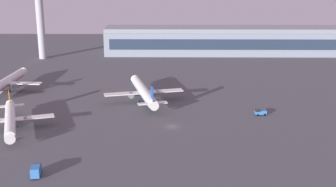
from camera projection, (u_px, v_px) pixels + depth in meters
name	position (u px, v px, depth m)	size (l,w,h in m)	color
ground_plane	(172.00, 127.00, 159.49)	(416.00, 416.00, 0.00)	#4C4C51
terminal_building	(241.00, 41.00, 281.40)	(164.21, 22.40, 16.40)	gray
control_tower	(40.00, 15.00, 263.25)	(8.00, 8.00, 44.43)	#A8A8B2
airplane_near_gate	(10.00, 120.00, 155.47)	(28.67, 36.44, 9.62)	silver
airplane_taxiway_distant	(144.00, 92.00, 187.15)	(32.15, 40.99, 10.65)	silver
airplane_terminal_side	(6.00, 82.00, 201.89)	(31.85, 40.90, 10.49)	silver
maintenance_van	(260.00, 112.00, 170.95)	(4.32, 2.39, 2.25)	#3372BF
catering_truck	(36.00, 171.00, 122.59)	(3.19, 5.94, 3.05)	#3372BF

